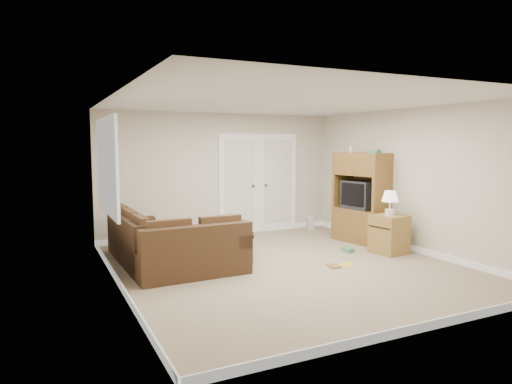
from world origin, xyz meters
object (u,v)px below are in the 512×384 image
sectional_sofa (163,248)px  coffee_table (232,241)px  tv_armoire (362,197)px  side_cabinet (389,231)px

sectional_sofa → coffee_table: bearing=7.5°
coffee_table → tv_armoire: size_ratio=0.65×
sectional_sofa → coffee_table: size_ratio=2.08×
sectional_sofa → tv_armoire: tv_armoire is taller
sectional_sofa → tv_armoire: 3.95m
coffee_table → side_cabinet: size_ratio=1.10×
sectional_sofa → coffee_table: (1.22, 0.20, -0.05)m
coffee_table → side_cabinet: bearing=-8.1°
tv_armoire → sectional_sofa: bearing=172.6°
sectional_sofa → side_cabinet: (3.72, -0.82, 0.09)m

